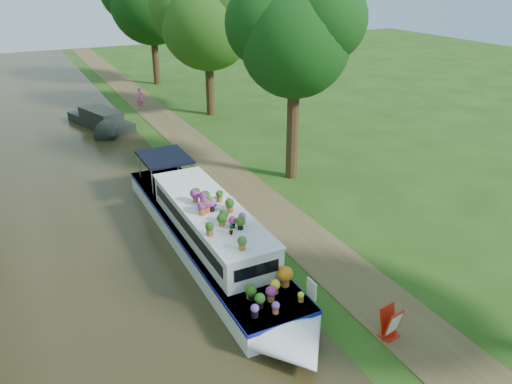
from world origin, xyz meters
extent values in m
plane|color=#204511|center=(0.00, 0.00, 0.00)|extent=(100.00, 100.00, 0.00)
cube|color=#2C2713|center=(-6.00, 0.00, 0.01)|extent=(10.00, 100.00, 0.02)
cube|color=brown|center=(1.20, 0.00, 0.01)|extent=(2.20, 100.00, 0.03)
cube|color=white|center=(-2.25, -1.06, 0.40)|extent=(2.20, 12.00, 0.75)
cube|color=navy|center=(-2.25, -1.06, 0.71)|extent=(2.24, 12.04, 0.12)
cube|color=white|center=(-2.25, -1.86, 1.29)|extent=(1.80, 7.00, 1.05)
cube|color=white|center=(-2.25, -1.86, 1.85)|extent=(1.90, 7.10, 0.06)
cube|color=black|center=(-1.34, -1.86, 1.37)|extent=(0.03, 6.40, 0.38)
cube|color=black|center=(-3.16, -1.86, 1.37)|extent=(0.03, 6.40, 0.38)
cube|color=black|center=(-2.25, 3.24, 1.92)|extent=(1.90, 2.40, 0.10)
cube|color=white|center=(-1.10, -6.46, 1.07)|extent=(0.04, 0.45, 0.55)
imported|color=#204A13|center=(-2.40, -3.97, 2.08)|extent=(0.19, 0.24, 0.40)
imported|color=#204A13|center=(-1.73, -2.29, 2.08)|extent=(0.24, 0.24, 0.40)
cylinder|color=#302010|center=(3.80, 3.00, 2.27)|extent=(0.56, 0.56, 4.55)
sphere|color=black|center=(3.80, 3.00, 6.23)|extent=(4.80, 4.80, 4.80)
sphere|color=black|center=(4.76, 2.28, 7.19)|extent=(3.60, 3.60, 3.60)
sphere|color=black|center=(2.96, 3.84, 6.95)|extent=(3.84, 3.84, 3.84)
cylinder|color=#302010|center=(4.50, 15.00, 1.92)|extent=(0.56, 0.56, 3.85)
sphere|color=#204A13|center=(4.50, 15.00, 5.95)|extent=(6.00, 6.00, 6.00)
sphere|color=#204A13|center=(5.70, 14.10, 7.15)|extent=(4.50, 4.50, 4.50)
sphere|color=#204A13|center=(3.45, 16.05, 6.85)|extent=(4.80, 4.80, 4.80)
cylinder|color=#302010|center=(4.00, 26.00, 2.10)|extent=(0.56, 0.56, 4.20)
sphere|color=black|center=(4.00, 26.00, 6.51)|extent=(6.60, 6.60, 6.60)
cube|color=black|center=(-2.75, 15.48, 0.29)|extent=(3.34, 5.71, 0.54)
cube|color=black|center=(-2.75, 15.03, 0.88)|extent=(2.28, 3.44, 0.64)
cube|color=red|center=(0.45, -8.00, 0.04)|extent=(0.55, 0.48, 0.03)
cube|color=red|center=(0.45, -8.11, 0.48)|extent=(0.58, 0.31, 0.88)
cube|color=red|center=(0.45, -7.89, 0.48)|extent=(0.58, 0.31, 0.88)
cube|color=white|center=(0.45, -8.14, 0.52)|extent=(0.45, 0.22, 0.61)
imported|color=pink|center=(0.55, 18.35, 0.79)|extent=(0.64, 0.52, 1.53)
imported|color=#3B6E21|center=(-0.60, -1.71, 0.21)|extent=(0.38, 0.33, 0.41)
camera|label=1|loc=(-7.59, -15.98, 9.20)|focal=35.00mm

